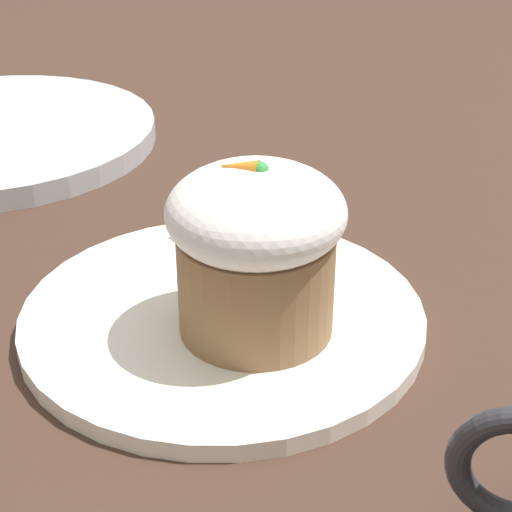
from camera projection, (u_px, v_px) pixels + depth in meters
The scene contains 4 objects.
ground_plane at pixel (223, 325), 0.48m from camera, with size 4.00×4.00×0.00m, color #3D281E.
dessert_plate at pixel (223, 317), 0.48m from camera, with size 0.23×0.23×0.01m.
carrot_cake at pixel (256, 247), 0.44m from camera, with size 0.09×0.09×0.10m.
spoon at pixel (246, 287), 0.49m from camera, with size 0.11×0.09×0.01m.
Camera 1 is at (-0.14, 0.38, 0.27)m, focal length 60.00 mm.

